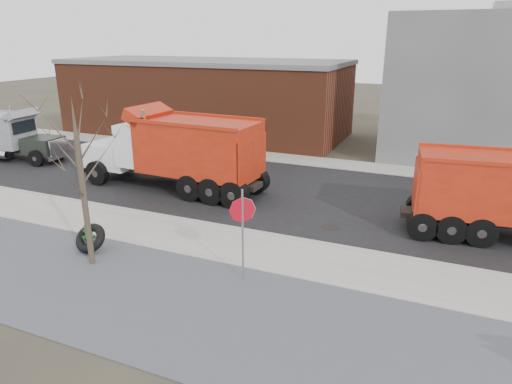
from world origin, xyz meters
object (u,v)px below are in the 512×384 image
at_px(fire_hydrant, 89,237).
at_px(truck_tire, 90,238).
at_px(dump_truck_grey, 6,134).
at_px(stop_sign, 243,220).
at_px(dump_truck_red_b, 177,149).

height_order(fire_hydrant, truck_tire, truck_tire).
xyz_separation_m(truck_tire, dump_truck_grey, (-12.93, 7.61, 1.03)).
bearing_deg(truck_tire, stop_sign, 2.81).
height_order(truck_tire, dump_truck_red_b, dump_truck_red_b).
relative_size(fire_hydrant, dump_truck_grey, 0.14).
bearing_deg(dump_truck_red_b, dump_truck_grey, -1.73).
relative_size(fire_hydrant, dump_truck_red_b, 0.10).
distance_m(truck_tire, dump_truck_red_b, 6.90).
height_order(truck_tire, dump_truck_grey, dump_truck_grey).
bearing_deg(truck_tire, dump_truck_grey, 149.50).
bearing_deg(truck_tire, dump_truck_red_b, 97.14).
relative_size(fire_hydrant, stop_sign, 0.33).
xyz_separation_m(stop_sign, dump_truck_grey, (-18.35, 7.35, -0.41)).
bearing_deg(dump_truck_red_b, stop_sign, 136.89).
relative_size(fire_hydrant, truck_tire, 0.87).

